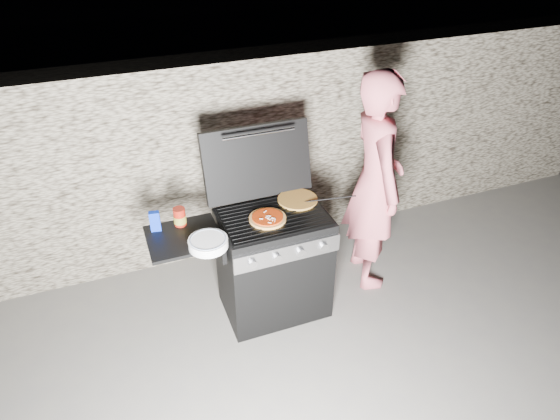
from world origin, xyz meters
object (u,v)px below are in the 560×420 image
object	(u,v)px
pizza_topped	(268,218)
person	(375,183)
gas_grill	(244,271)
sauce_jar	(180,217)

from	to	relation	value
pizza_topped	person	world-z (taller)	person
gas_grill	pizza_topped	distance (m)	0.51
pizza_topped	person	bearing A→B (deg)	8.82
sauce_jar	pizza_topped	bearing A→B (deg)	-16.34
pizza_topped	sauce_jar	distance (m)	0.63
gas_grill	sauce_jar	world-z (taller)	sauce_jar
pizza_topped	gas_grill	bearing A→B (deg)	171.13
gas_grill	pizza_topped	world-z (taller)	pizza_topped
sauce_jar	gas_grill	bearing A→B (deg)	-19.68
gas_grill	person	bearing A→B (deg)	5.93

